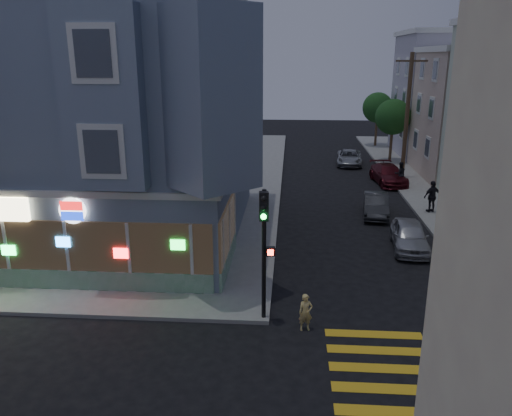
# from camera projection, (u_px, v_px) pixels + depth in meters

# --- Properties ---
(ground) EXTENTS (120.00, 120.00, 0.00)m
(ground) POSITION_uv_depth(u_px,v_px,m) (169.00, 355.00, 15.46)
(ground) COLOR black
(ground) RESTS_ON ground
(sidewalk_nw) EXTENTS (33.00, 42.00, 0.15)m
(sidewalk_nw) POSITION_uv_depth(u_px,v_px,m) (67.00, 176.00, 38.29)
(sidewalk_nw) COLOR gray
(sidewalk_nw) RESTS_ON ground
(corner_building) EXTENTS (14.60, 14.60, 11.40)m
(corner_building) POSITION_uv_depth(u_px,v_px,m) (96.00, 121.00, 24.65)
(corner_building) COLOR slate
(corner_building) RESTS_ON sidewalk_nw
(row_house_c) EXTENTS (12.00, 8.60, 9.00)m
(row_house_c) POSITION_uv_depth(u_px,v_px,m) (508.00, 116.00, 36.64)
(row_house_c) COLOR #BAA190
(row_house_c) RESTS_ON sidewalk_ne
(row_house_d) EXTENTS (12.00, 8.60, 10.50)m
(row_house_d) POSITION_uv_depth(u_px,v_px,m) (468.00, 96.00, 45.01)
(row_house_d) COLOR #A8A2B3
(row_house_d) RESTS_ON sidewalk_ne
(utility_pole) EXTENTS (2.20, 0.30, 9.00)m
(utility_pole) POSITION_uv_depth(u_px,v_px,m) (407.00, 115.00, 36.15)
(utility_pole) COLOR #4C3826
(utility_pole) RESTS_ON sidewalk_ne
(street_tree_near) EXTENTS (3.00, 3.00, 5.30)m
(street_tree_near) POSITION_uv_depth(u_px,v_px,m) (393.00, 117.00, 42.11)
(street_tree_near) COLOR #4C3826
(street_tree_near) RESTS_ON sidewalk_ne
(street_tree_far) EXTENTS (3.00, 3.00, 5.30)m
(street_tree_far) POSITION_uv_depth(u_px,v_px,m) (378.00, 108.00, 49.74)
(street_tree_far) COLOR #4C3826
(street_tree_far) RESTS_ON sidewalk_ne
(running_child) EXTENTS (0.53, 0.40, 1.30)m
(running_child) POSITION_uv_depth(u_px,v_px,m) (306.00, 312.00, 16.70)
(running_child) COLOR #ECD279
(running_child) RESTS_ON ground
(pedestrian_a) EXTENTS (0.89, 0.73, 1.67)m
(pedestrian_a) POSITION_uv_depth(u_px,v_px,m) (400.00, 174.00, 34.89)
(pedestrian_a) COLOR black
(pedestrian_a) RESTS_ON sidewalk_ne
(pedestrian_b) EXTENTS (1.18, 0.82, 1.85)m
(pedestrian_b) POSITION_uv_depth(u_px,v_px,m) (432.00, 196.00, 28.92)
(pedestrian_b) COLOR black
(pedestrian_b) RESTS_ON sidewalk_ne
(parked_car_a) EXTENTS (1.96, 4.09, 1.35)m
(parked_car_a) POSITION_uv_depth(u_px,v_px,m) (410.00, 236.00, 23.75)
(parked_car_a) COLOR #ABAEB3
(parked_car_a) RESTS_ON ground
(parked_car_b) EXTENTS (1.81, 4.01, 1.28)m
(parked_car_b) POSITION_uv_depth(u_px,v_px,m) (376.00, 205.00, 28.77)
(parked_car_b) COLOR #313336
(parked_car_b) RESTS_ON ground
(parked_car_c) EXTENTS (2.40, 4.85, 1.36)m
(parked_car_c) POSITION_uv_depth(u_px,v_px,m) (388.00, 175.00, 36.01)
(parked_car_c) COLOR #52121C
(parked_car_c) RESTS_ON ground
(parked_car_d) EXTENTS (2.45, 4.61, 1.23)m
(parked_car_d) POSITION_uv_depth(u_px,v_px,m) (349.00, 158.00, 42.31)
(parked_car_d) COLOR #94989E
(parked_car_d) RESTS_ON ground
(traffic_signal) EXTENTS (0.55, 0.52, 4.61)m
(traffic_signal) POSITION_uv_depth(u_px,v_px,m) (264.00, 234.00, 16.40)
(traffic_signal) COLOR black
(traffic_signal) RESTS_ON sidewalk_nw
(fire_hydrant) EXTENTS (0.44, 0.25, 0.76)m
(fire_hydrant) POSITION_uv_depth(u_px,v_px,m) (444.00, 199.00, 30.37)
(fire_hydrant) COLOR white
(fire_hydrant) RESTS_ON sidewalk_ne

